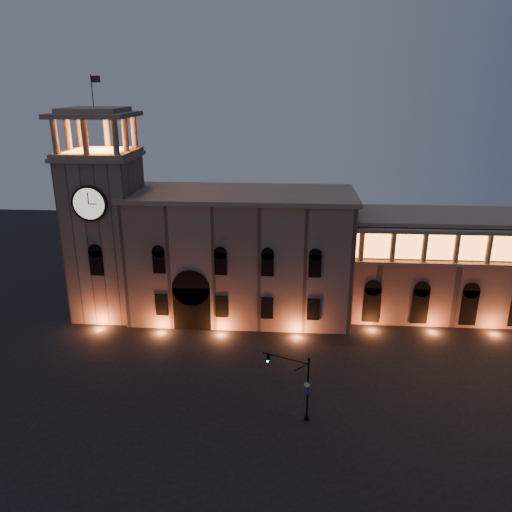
# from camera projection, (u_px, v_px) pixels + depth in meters

# --- Properties ---
(ground) EXTENTS (160.00, 160.00, 0.00)m
(ground) POSITION_uv_depth(u_px,v_px,m) (240.00, 404.00, 51.39)
(ground) COLOR black
(ground) RESTS_ON ground
(government_building) EXTENTS (30.80, 12.80, 17.60)m
(government_building) POSITION_uv_depth(u_px,v_px,m) (240.00, 254.00, 69.36)
(government_building) COLOR #816154
(government_building) RESTS_ON ground
(clock_tower) EXTENTS (9.80, 9.80, 32.40)m
(clock_tower) POSITION_uv_depth(u_px,v_px,m) (106.00, 228.00, 68.46)
(clock_tower) COLOR #816154
(clock_tower) RESTS_ON ground
(colonnade_wing) EXTENTS (40.60, 11.50, 14.50)m
(colonnade_wing) POSITION_uv_depth(u_px,v_px,m) (485.00, 265.00, 69.46)
(colonnade_wing) COLOR #7C5C4F
(colonnade_wing) RESTS_ON ground
(traffic_light) EXTENTS (4.70, 2.17, 6.92)m
(traffic_light) POSITION_uv_depth(u_px,v_px,m) (300.00, 385.00, 48.14)
(traffic_light) COLOR black
(traffic_light) RESTS_ON ground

